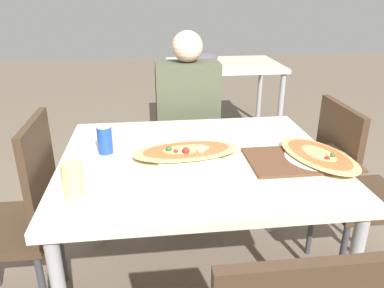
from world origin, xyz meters
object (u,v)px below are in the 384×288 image
(chair_side_left, at_px, (20,213))
(chair_far_seated, at_px, (186,134))
(chair_side_right, at_px, (352,186))
(pizza_main, at_px, (187,152))
(drink_glass, at_px, (73,180))
(pizza_second, at_px, (319,156))
(soda_can, at_px, (105,140))
(person_seated, at_px, (188,115))
(dining_table, at_px, (197,171))

(chair_side_left, bearing_deg, chair_far_seated, -43.58)
(chair_side_right, xyz_separation_m, pizza_main, (-0.82, -0.02, 0.24))
(pizza_main, height_order, drink_glass, drink_glass)
(chair_side_left, relative_size, pizza_second, 2.01)
(chair_side_left, distance_m, pizza_second, 1.31)
(soda_can, bearing_deg, person_seated, 54.70)
(chair_side_left, height_order, drink_glass, chair_side_left)
(person_seated, relative_size, pizza_second, 2.57)
(dining_table, relative_size, person_seated, 0.98)
(pizza_main, bearing_deg, drink_glass, -146.22)
(soda_can, bearing_deg, pizza_second, -11.75)
(chair_far_seated, bearing_deg, dining_table, 87.44)
(soda_can, bearing_deg, chair_side_right, -3.07)
(person_seated, height_order, soda_can, person_seated)
(chair_far_seated, relative_size, drink_glass, 7.56)
(chair_far_seated, distance_m, person_seated, 0.21)
(person_seated, bearing_deg, pizza_second, 120.43)
(chair_side_right, bearing_deg, pizza_main, -88.81)
(pizza_second, bearing_deg, person_seated, 120.43)
(pizza_second, bearing_deg, chair_far_seated, 117.15)
(dining_table, height_order, person_seated, person_seated)
(dining_table, relative_size, chair_far_seated, 1.25)
(chair_side_right, bearing_deg, drink_glass, -76.25)
(dining_table, xyz_separation_m, chair_far_seated, (0.04, 0.83, -0.15))
(chair_side_left, height_order, pizza_second, chair_side_left)
(chair_far_seated, relative_size, soda_can, 7.60)
(chair_side_left, relative_size, pizza_main, 1.92)
(dining_table, relative_size, drink_glass, 9.42)
(chair_far_seated, xyz_separation_m, soda_can, (-0.44, -0.74, 0.28))
(chair_side_right, distance_m, pizza_main, 0.86)
(chair_side_left, xyz_separation_m, soda_can, (0.38, 0.12, 0.28))
(chair_side_left, xyz_separation_m, pizza_main, (0.73, 0.04, 0.24))
(chair_far_seated, distance_m, chair_side_left, 1.18)
(soda_can, distance_m, drink_glass, 0.38)
(pizza_main, relative_size, drink_glass, 3.94)
(chair_side_right, bearing_deg, soda_can, -93.07)
(pizza_main, distance_m, drink_glass, 0.52)
(chair_far_seated, xyz_separation_m, chair_side_left, (-0.81, -0.86, 0.00))
(drink_glass, bearing_deg, person_seated, 62.51)
(drink_glass, bearing_deg, soda_can, 78.36)
(chair_side_left, relative_size, soda_can, 7.60)
(chair_far_seated, bearing_deg, pizza_second, 117.15)
(dining_table, height_order, chair_far_seated, chair_far_seated)
(chair_side_left, bearing_deg, person_seated, -47.82)
(chair_far_seated, height_order, person_seated, person_seated)
(chair_side_right, xyz_separation_m, drink_glass, (-1.26, -0.31, 0.28))
(person_seated, relative_size, drink_glass, 9.65)
(soda_can, bearing_deg, drink_glass, -101.64)
(chair_far_seated, distance_m, pizza_main, 0.86)
(pizza_main, xyz_separation_m, pizza_second, (0.56, -0.11, -0.00))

